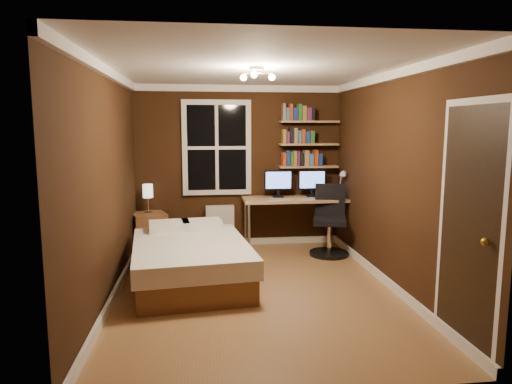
{
  "coord_description": "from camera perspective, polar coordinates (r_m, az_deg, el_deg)",
  "views": [
    {
      "loc": [
        -0.61,
        -5.01,
        1.88
      ],
      "look_at": [
        0.06,
        0.45,
        1.08
      ],
      "focal_mm": 32.0,
      "sensor_mm": 36.0,
      "label": 1
    }
  ],
  "objects": [
    {
      "name": "books_row_upper",
      "position": [
        7.19,
        6.67,
        9.77
      ],
      "size": [
        0.48,
        0.16,
        0.23
      ],
      "primitive_type": null,
      "color": "#2A632A",
      "rests_on": "bookshelf_upper"
    },
    {
      "name": "bookshelf_lower",
      "position": [
        7.22,
        6.56,
        3.17
      ],
      "size": [
        0.92,
        0.22,
        0.03
      ],
      "primitive_type": "cube",
      "color": "#A58250",
      "rests_on": "wall_back"
    },
    {
      "name": "bookshelf_middle",
      "position": [
        7.2,
        6.61,
        5.94
      ],
      "size": [
        0.92,
        0.22,
        0.03
      ],
      "primitive_type": "cube",
      "color": "#A58250",
      "rests_on": "wall_back"
    },
    {
      "name": "wall_right",
      "position": [
        5.51,
        16.68,
        1.33
      ],
      "size": [
        0.04,
        4.2,
        2.5
      ],
      "primitive_type": "cube",
      "color": "black",
      "rests_on": "ground"
    },
    {
      "name": "desk_lamp",
      "position": [
        7.09,
        10.66,
        1.05
      ],
      "size": [
        0.14,
        0.32,
        0.44
      ],
      "primitive_type": null,
      "color": "silver",
      "rests_on": "desk"
    },
    {
      "name": "monitor_right",
      "position": [
        7.13,
        7.0,
        1.09
      ],
      "size": [
        0.44,
        0.12,
        0.42
      ],
      "primitive_type": null,
      "color": "black",
      "rests_on": "desk"
    },
    {
      "name": "bedside_lamp",
      "position": [
        6.99,
        -13.34,
        -0.82
      ],
      "size": [
        0.15,
        0.15,
        0.43
      ],
      "primitive_type": null,
      "color": "beige",
      "rests_on": "nightstand"
    },
    {
      "name": "window",
      "position": [
        7.09,
        -4.93,
        5.53
      ],
      "size": [
        1.06,
        0.06,
        1.46
      ],
      "primitive_type": "cube",
      "color": "silver",
      "rests_on": "wall_back"
    },
    {
      "name": "office_chair",
      "position": [
        6.81,
        9.16,
        -4.46
      ],
      "size": [
        0.57,
        0.57,
        1.03
      ],
      "rotation": [
        0.0,
        0.0,
        -0.27
      ],
      "color": "black",
      "rests_on": "ground"
    },
    {
      "name": "desk",
      "position": [
        7.03,
        5.17,
        -1.2
      ],
      "size": [
        1.67,
        0.63,
        0.79
      ],
      "color": "#A58250",
      "rests_on": "ground"
    },
    {
      "name": "bookshelf_upper",
      "position": [
        7.19,
        6.66,
        8.73
      ],
      "size": [
        0.92,
        0.22,
        0.03
      ],
      "primitive_type": "cube",
      "color": "#A58250",
      "rests_on": "wall_back"
    },
    {
      "name": "ceiling",
      "position": [
        5.09,
        -0.08,
        15.24
      ],
      "size": [
        3.2,
        4.2,
        0.02
      ],
      "primitive_type": "cube",
      "color": "white",
      "rests_on": "wall_back"
    },
    {
      "name": "floor",
      "position": [
        5.39,
        -0.07,
        -12.19
      ],
      "size": [
        4.2,
        4.2,
        0.0
      ],
      "primitive_type": "plane",
      "color": "#95623B",
      "rests_on": "ground"
    },
    {
      "name": "nightstand",
      "position": [
        7.08,
        -13.21,
        -4.92
      ],
      "size": [
        0.6,
        0.6,
        0.59
      ],
      "primitive_type": "cube",
      "rotation": [
        0.0,
        0.0,
        0.33
      ],
      "color": "brown",
      "rests_on": "ground"
    },
    {
      "name": "wall_left",
      "position": [
        5.15,
        -18.05,
        0.8
      ],
      "size": [
        0.04,
        4.2,
        2.5
      ],
      "primitive_type": "cube",
      "color": "black",
      "rests_on": "ground"
    },
    {
      "name": "books_row_middle",
      "position": [
        7.19,
        6.63,
        6.98
      ],
      "size": [
        0.48,
        0.16,
        0.23
      ],
      "primitive_type": null,
      "color": "navy",
      "rests_on": "bookshelf_middle"
    },
    {
      "name": "ceiling_fixture",
      "position": [
        4.98,
        0.07,
        14.24
      ],
      "size": [
        0.44,
        0.44,
        0.18
      ],
      "primitive_type": null,
      "color": "beige",
      "rests_on": "ceiling"
    },
    {
      "name": "bed",
      "position": [
        5.61,
        -8.16,
        -8.54
      ],
      "size": [
        1.53,
        1.99,
        0.63
      ],
      "rotation": [
        0.0,
        0.0,
        0.11
      ],
      "color": "brown",
      "rests_on": "ground"
    },
    {
      "name": "wall_back",
      "position": [
        7.16,
        -2.1,
        3.18
      ],
      "size": [
        3.2,
        0.04,
        2.5
      ],
      "primitive_type": "cube",
      "color": "black",
      "rests_on": "ground"
    },
    {
      "name": "books_row_lower",
      "position": [
        7.21,
        6.58,
        4.2
      ],
      "size": [
        0.6,
        0.16,
        0.23
      ],
      "primitive_type": null,
      "color": "#9C3C1C",
      "rests_on": "bookshelf_lower"
    },
    {
      "name": "monitor_left",
      "position": [
        7.02,
        2.8,
        1.03
      ],
      "size": [
        0.44,
        0.12,
        0.42
      ],
      "primitive_type": null,
      "color": "black",
      "rests_on": "desk"
    },
    {
      "name": "door_knob",
      "position": [
        3.93,
        26.72,
        -5.59
      ],
      "size": [
        0.06,
        0.06,
        0.06
      ],
      "primitive_type": "sphere",
      "color": "gold",
      "rests_on": "door"
    },
    {
      "name": "radiator",
      "position": [
        7.17,
        -4.52,
        -4.3
      ],
      "size": [
        0.44,
        0.15,
        0.65
      ],
      "primitive_type": "cube",
      "color": "silver",
      "rests_on": "ground"
    },
    {
      "name": "door",
      "position": [
        4.19,
        24.94,
        -4.31
      ],
      "size": [
        0.03,
        0.82,
        2.05
      ],
      "primitive_type": null,
      "color": "black",
      "rests_on": "ground"
    }
  ]
}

